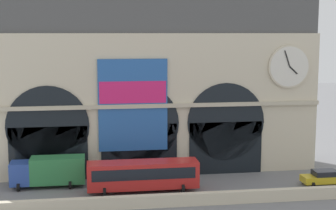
{
  "coord_description": "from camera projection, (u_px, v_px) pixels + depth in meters",
  "views": [
    {
      "loc": [
        -4.73,
        -48.76,
        15.8
      ],
      "look_at": [
        3.18,
        5.0,
        7.94
      ],
      "focal_mm": 53.85,
      "sensor_mm": 36.0,
      "label": 1
    }
  ],
  "objects": [
    {
      "name": "ground_plane",
      "position": [
        144.0,
        191.0,
        50.69
      ],
      "size": [
        200.0,
        200.0,
        0.0
      ],
      "primitive_type": "plane",
      "color": "slate"
    },
    {
      "name": "box_truck_midwest",
      "position": [
        49.0,
        171.0,
        51.71
      ],
      "size": [
        7.5,
        2.91,
        3.12
      ],
      "color": "#28479E",
      "rests_on": "ground"
    },
    {
      "name": "station_building",
      "position": [
        137.0,
        84.0,
        56.98
      ],
      "size": [
        40.8,
        6.16,
        20.47
      ],
      "color": "beige",
      "rests_on": "ground"
    },
    {
      "name": "bus_center",
      "position": [
        143.0,
        175.0,
        50.02
      ],
      "size": [
        11.0,
        3.25,
        3.1
      ],
      "color": "red",
      "rests_on": "ground"
    },
    {
      "name": "car_east",
      "position": [
        323.0,
        177.0,
        52.53
      ],
      "size": [
        4.4,
        2.22,
        1.55
      ],
      "color": "gold",
      "rests_on": "ground"
    },
    {
      "name": "quay_parapet_wall",
      "position": [
        149.0,
        201.0,
        45.75
      ],
      "size": [
        90.0,
        0.7,
        1.16
      ],
      "primitive_type": "cube",
      "color": "beige",
      "rests_on": "ground"
    }
  ]
}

